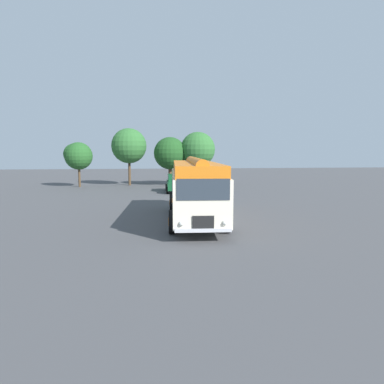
% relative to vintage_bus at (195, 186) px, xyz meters
% --- Properties ---
extents(ground_plane, '(120.00, 120.00, 0.00)m').
position_rel_vintage_bus_xyz_m(ground_plane, '(0.05, -0.87, -1.89)').
color(ground_plane, '#474749').
extents(vintage_bus, '(3.28, 10.25, 3.49)m').
position_rel_vintage_bus_xyz_m(vintage_bus, '(0.00, 0.00, 0.00)').
color(vintage_bus, silver).
rests_on(vintage_bus, ground).
extents(car_near_left, '(2.01, 4.22, 1.66)m').
position_rel_vintage_bus_xyz_m(car_near_left, '(-0.12, 13.62, -1.05)').
color(car_near_left, '#144C28').
rests_on(car_near_left, ground).
extents(car_mid_left, '(2.29, 4.35, 1.66)m').
position_rel_vintage_bus_xyz_m(car_mid_left, '(2.67, 13.69, -1.05)').
color(car_mid_left, navy).
rests_on(car_mid_left, ground).
extents(tree_far_left, '(3.07, 2.95, 4.82)m').
position_rel_vintage_bus_xyz_m(tree_far_left, '(-10.36, 19.41, 1.51)').
color(tree_far_left, '#4C3823').
rests_on(tree_far_left, ground).
extents(tree_left_of_centre, '(3.93, 3.93, 6.43)m').
position_rel_vintage_bus_xyz_m(tree_left_of_centre, '(-5.02, 20.65, 2.59)').
color(tree_left_of_centre, '#4C3823').
rests_on(tree_left_of_centre, ground).
extents(tree_centre, '(3.62, 3.62, 5.44)m').
position_rel_vintage_bus_xyz_m(tree_centre, '(-0.36, 19.97, 1.67)').
color(tree_centre, '#4C3823').
rests_on(tree_centre, ground).
extents(tree_right_of_centre, '(3.89, 3.89, 6.02)m').
position_rel_vintage_bus_xyz_m(tree_right_of_centre, '(2.80, 19.65, 2.13)').
color(tree_right_of_centre, '#4C3823').
rests_on(tree_right_of_centre, ground).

